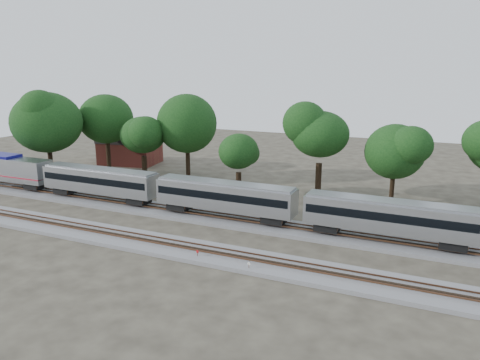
{
  "coord_description": "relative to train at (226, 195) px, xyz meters",
  "views": [
    {
      "loc": [
        25.41,
        -41.53,
        18.03
      ],
      "look_at": [
        4.46,
        5.0,
        5.51
      ],
      "focal_mm": 35.0,
      "sensor_mm": 36.0,
      "label": 1
    }
  ],
  "objects": [
    {
      "name": "tree_6",
      "position": [
        16.97,
        15.94,
        3.86
      ],
      "size": [
        7.17,
        7.17,
        10.11
      ],
      "color": "black",
      "rests_on": "ground"
    },
    {
      "name": "track_near",
      "position": [
        -2.17,
        -10.0,
        -2.97
      ],
      "size": [
        160.0,
        5.0,
        0.73
      ],
      "color": "slate",
      "rests_on": "ground"
    },
    {
      "name": "switch_stand_red",
      "position": [
        2.51,
        -11.36,
        -2.55
      ],
      "size": [
        0.31,
        0.12,
        0.98
      ],
      "rotation": [
        0.0,
        0.0,
        -0.29
      ],
      "color": "#512D19",
      "rests_on": "ground"
    },
    {
      "name": "tree_2",
      "position": [
        -20.78,
        12.94,
        4.2
      ],
      "size": [
        7.52,
        7.52,
        10.61
      ],
      "color": "black",
      "rests_on": "ground"
    },
    {
      "name": "tree_4",
      "position": [
        -3.08,
        10.45,
        3.29
      ],
      "size": [
        6.6,
        6.6,
        9.31
      ],
      "color": "black",
      "rests_on": "ground"
    },
    {
      "name": "tree_5",
      "position": [
        7.08,
        15.18,
        5.66
      ],
      "size": [
        9.0,
        9.0,
        12.68
      ],
      "color": "black",
      "rests_on": "ground"
    },
    {
      "name": "train",
      "position": [
        0.0,
        0.0,
        0.0
      ],
      "size": [
        89.4,
        3.08,
        4.54
      ],
      "color": "#AEB1B5",
      "rests_on": "ground"
    },
    {
      "name": "switch_stand_white",
      "position": [
        8.04,
        -11.82,
        -2.58
      ],
      "size": [
        0.3,
        0.09,
        0.94
      ],
      "rotation": [
        0.0,
        0.0,
        -0.22
      ],
      "color": "#512D19",
      "rests_on": "ground"
    },
    {
      "name": "tree_1",
      "position": [
        -31.12,
        16.72,
        5.86
      ],
      "size": [
        9.2,
        9.2,
        12.98
      ],
      "color": "black",
      "rests_on": "ground"
    },
    {
      "name": "tree_0",
      "position": [
        -35.06,
        7.37,
        6.08
      ],
      "size": [
        9.43,
        9.43,
        13.29
      ],
      "color": "black",
      "rests_on": "ground"
    },
    {
      "name": "track_far",
      "position": [
        -2.17,
        0.0,
        -2.97
      ],
      "size": [
        160.0,
        5.0,
        0.73
      ],
      "color": "slate",
      "rests_on": "ground"
    },
    {
      "name": "switch_lever",
      "position": [
        6.28,
        -12.01,
        -3.03
      ],
      "size": [
        0.53,
        0.35,
        0.3
      ],
      "primitive_type": "cube",
      "rotation": [
        0.0,
        0.0,
        -0.11
      ],
      "color": "#512D19",
      "rests_on": "ground"
    },
    {
      "name": "tree_3",
      "position": [
        -14.68,
        16.24,
        5.93
      ],
      "size": [
        9.27,
        9.27,
        13.07
      ],
      "color": "black",
      "rests_on": "ground"
    },
    {
      "name": "ground",
      "position": [
        -2.17,
        -6.0,
        -3.18
      ],
      "size": [
        160.0,
        160.0,
        0.0
      ],
      "primitive_type": "plane",
      "color": "#383328",
      "rests_on": "ground"
    },
    {
      "name": "brick_building",
      "position": [
        -31.37,
        23.18,
        -0.66
      ],
      "size": [
        11.46,
        8.94,
        5.0
      ],
      "rotation": [
        0.0,
        0.0,
        0.16
      ],
      "color": "maroon",
      "rests_on": "ground"
    }
  ]
}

